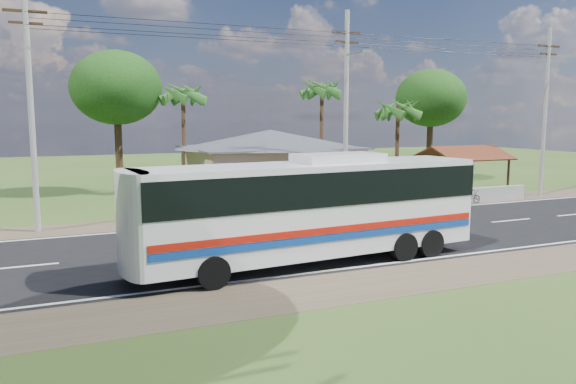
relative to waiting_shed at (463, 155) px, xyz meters
name	(u,v)px	position (x,y,z in m)	size (l,w,h in m)	color
ground	(356,235)	(-13.00, -8.50, -2.73)	(120.00, 120.00, 0.00)	#31491A
road	(356,235)	(-13.00, -8.50, -2.72)	(120.00, 16.00, 0.03)	black
house	(270,157)	(-12.00, 4.50, -0.09)	(12.40, 10.00, 5.00)	tan
waiting_shed	(463,155)	(0.00, 0.00, 0.00)	(5.20, 4.48, 3.35)	#3D2816
concrete_barrier	(480,195)	(-1.00, -2.90, -2.28)	(7.00, 0.30, 0.90)	#9E9E99
utility_poles	(341,107)	(-10.33, -2.01, 3.04)	(32.80, 2.22, 11.00)	#9E9E99
palm_near	(398,110)	(-3.50, 2.50, 2.98)	(2.80, 2.80, 6.70)	#47301E
palm_mid	(322,90)	(-7.00, 7.00, 4.43)	(2.80, 2.80, 8.20)	#47301E
palm_far	(183,95)	(-17.00, 7.50, 3.95)	(2.80, 2.80, 7.70)	#47301E
tree_behind_house	(116,88)	(-21.00, 9.50, 4.39)	(6.00, 6.00, 9.61)	#47301E
tree_behind_shed	(431,98)	(3.00, 7.50, 3.95)	(5.60, 5.60, 9.02)	#47301E
coach_bus	(313,202)	(-16.87, -12.07, -0.48)	(12.81, 3.62, 3.93)	silver
motorcycle	(471,197)	(-2.11, -3.33, -2.32)	(0.55, 1.57, 0.82)	black
person	(446,190)	(-3.01, -2.14, -1.95)	(0.57, 0.37, 1.55)	#1C319C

